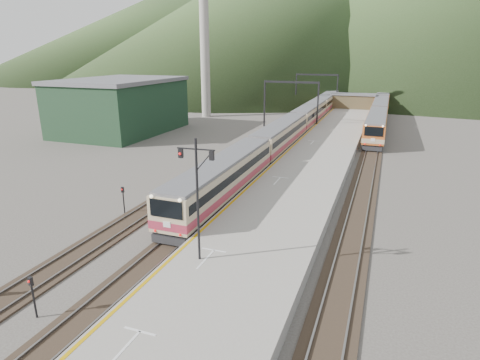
% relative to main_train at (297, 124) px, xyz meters
% --- Properties ---
extents(ground, '(400.00, 400.00, 0.00)m').
position_rel_main_train_xyz_m(ground, '(0.00, -47.86, -2.00)').
color(ground, '#47423D').
rests_on(ground, ground).
extents(track_main, '(2.60, 200.00, 0.23)m').
position_rel_main_train_xyz_m(track_main, '(0.00, -7.86, -1.93)').
color(track_main, black).
rests_on(track_main, ground).
extents(track_far, '(2.60, 200.00, 0.23)m').
position_rel_main_train_xyz_m(track_far, '(-5.00, -7.86, -1.93)').
color(track_far, black).
rests_on(track_far, ground).
extents(track_second, '(2.60, 200.00, 0.23)m').
position_rel_main_train_xyz_m(track_second, '(11.50, -7.86, -1.93)').
color(track_second, black).
rests_on(track_second, ground).
extents(platform, '(8.00, 100.00, 1.00)m').
position_rel_main_train_xyz_m(platform, '(5.60, -9.86, -1.50)').
color(platform, gray).
rests_on(platform, ground).
extents(gantry_near, '(9.55, 0.25, 8.00)m').
position_rel_main_train_xyz_m(gantry_near, '(-2.85, 7.14, 3.59)').
color(gantry_near, black).
rests_on(gantry_near, ground).
extents(gantry_far, '(9.55, 0.25, 8.00)m').
position_rel_main_train_xyz_m(gantry_far, '(-2.85, 32.14, 3.59)').
color(gantry_far, black).
rests_on(gantry_far, ground).
extents(warehouse, '(14.50, 20.50, 8.60)m').
position_rel_main_train_xyz_m(warehouse, '(-28.00, -5.86, 2.32)').
color(warehouse, '#15321E').
rests_on(warehouse, ground).
extents(smokestack, '(1.80, 1.80, 30.00)m').
position_rel_main_train_xyz_m(smokestack, '(-22.00, 14.14, 13.00)').
color(smokestack, '#9E998E').
rests_on(smokestack, ground).
extents(station_shed, '(9.40, 4.40, 3.10)m').
position_rel_main_train_xyz_m(station_shed, '(5.60, 30.14, 0.57)').
color(station_shed, brown).
rests_on(station_shed, platform).
extents(hill_a, '(180.00, 180.00, 60.00)m').
position_rel_main_train_xyz_m(hill_a, '(-40.00, 142.14, 28.00)').
color(hill_a, '#2E461F').
rests_on(hill_a, ground).
extents(hill_b, '(220.00, 220.00, 75.00)m').
position_rel_main_train_xyz_m(hill_b, '(30.00, 182.14, 35.50)').
color(hill_b, '#2E461F').
rests_on(hill_b, ground).
extents(hill_d, '(200.00, 200.00, 55.00)m').
position_rel_main_train_xyz_m(hill_d, '(-120.00, 192.14, 25.50)').
color(hill_d, '#2E461F').
rests_on(hill_d, ground).
extents(main_train, '(2.90, 79.39, 3.54)m').
position_rel_main_train_xyz_m(main_train, '(0.00, 0.00, 0.00)').
color(main_train, tan).
rests_on(main_train, track_main).
extents(second_train, '(2.85, 58.49, 3.48)m').
position_rel_main_train_xyz_m(second_train, '(11.50, 22.37, -0.03)').
color(second_train, '#B15421').
rests_on(second_train, track_second).
extents(signal_mast, '(2.20, 0.32, 7.22)m').
position_rel_main_train_xyz_m(signal_mast, '(3.44, -41.95, 3.39)').
color(signal_mast, black).
rests_on(signal_mast, platform).
extents(short_signal_a, '(0.25, 0.21, 2.27)m').
position_rel_main_train_xyz_m(short_signal_a, '(-2.39, -48.48, -0.53)').
color(short_signal_a, black).
rests_on(short_signal_a, ground).
extents(short_signal_b, '(0.26, 0.23, 2.27)m').
position_rel_main_train_xyz_m(short_signal_b, '(-2.25, -23.80, -0.53)').
color(short_signal_b, black).
rests_on(short_signal_b, ground).
extents(short_signal_c, '(0.26, 0.23, 2.27)m').
position_rel_main_train_xyz_m(short_signal_c, '(-6.44, -35.57, -0.53)').
color(short_signal_c, black).
rests_on(short_signal_c, ground).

